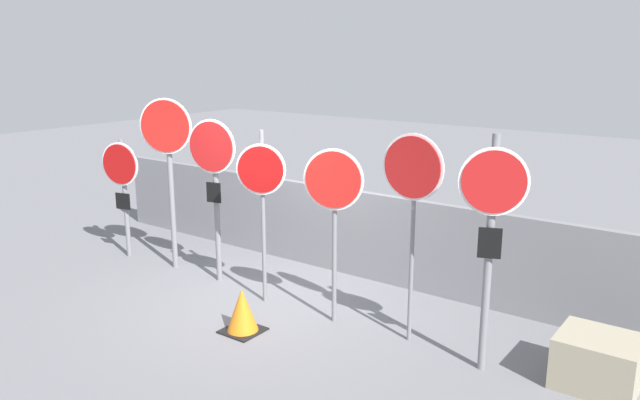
{
  "coord_description": "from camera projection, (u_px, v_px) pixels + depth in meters",
  "views": [
    {
      "loc": [
        5.35,
        -6.35,
        3.39
      ],
      "look_at": [
        0.72,
        0.0,
        1.48
      ],
      "focal_mm": 35.0,
      "sensor_mm": 36.0,
      "label": 1
    }
  ],
  "objects": [
    {
      "name": "ground_plane",
      "position": [
        279.0,
        294.0,
        8.85
      ],
      "size": [
        40.0,
        40.0,
        0.0
      ],
      "primitive_type": "plane",
      "color": "slate"
    },
    {
      "name": "stop_sign_6",
      "position": [
        491.0,
        218.0,
        6.35
      ],
      "size": [
        0.66,
        0.29,
        2.57
      ],
      "rotation": [
        0.0,
        0.0,
        0.39
      ],
      "color": "slate",
      "rests_on": "ground"
    },
    {
      "name": "stop_sign_3",
      "position": [
        261.0,
        183.0,
        8.18
      ],
      "size": [
        0.63,
        0.3,
        2.37
      ],
      "rotation": [
        0.0,
        0.0,
        0.42
      ],
      "color": "slate",
      "rests_on": "ground"
    },
    {
      "name": "stop_sign_1",
      "position": [
        168.0,
        150.0,
        9.46
      ],
      "size": [
        0.79,
        0.35,
        2.68
      ],
      "rotation": [
        0.0,
        0.0,
        0.4
      ],
      "color": "slate",
      "rests_on": "ground"
    },
    {
      "name": "stop_sign_2",
      "position": [
        213.0,
        170.0,
        8.96
      ],
      "size": [
        0.77,
        0.21,
        2.42
      ],
      "rotation": [
        0.0,
        0.0,
        0.2
      ],
      "color": "slate",
      "rests_on": "ground"
    },
    {
      "name": "stop_sign_4",
      "position": [
        334.0,
        194.0,
        7.54
      ],
      "size": [
        0.73,
        0.27,
        2.24
      ],
      "rotation": [
        0.0,
        0.0,
        0.32
      ],
      "color": "slate",
      "rests_on": "ground"
    },
    {
      "name": "traffic_cone_0",
      "position": [
        242.0,
        311.0,
        7.62
      ],
      "size": [
        0.46,
        0.46,
        0.56
      ],
      "color": "black",
      "rests_on": "ground"
    },
    {
      "name": "stop_sign_5",
      "position": [
        412.0,
        183.0,
        6.97
      ],
      "size": [
        0.76,
        0.11,
        2.49
      ],
      "rotation": [
        0.0,
        0.0,
        -0.01
      ],
      "color": "slate",
      "rests_on": "ground"
    },
    {
      "name": "stop_sign_0",
      "position": [
        122.0,
        178.0,
        10.12
      ],
      "size": [
        0.7,
        0.2,
        1.97
      ],
      "rotation": [
        0.0,
        0.0,
        0.22
      ],
      "color": "slate",
      "rests_on": "ground"
    },
    {
      "name": "fence_back",
      "position": [
        332.0,
        228.0,
        9.71
      ],
      "size": [
        9.43,
        0.12,
        1.33
      ],
      "color": "slate",
      "rests_on": "ground"
    },
    {
      "name": "storage_crate",
      "position": [
        598.0,
        361.0,
        6.38
      ],
      "size": [
        0.8,
        0.72,
        0.55
      ],
      "color": "#9E937A",
      "rests_on": "ground"
    }
  ]
}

